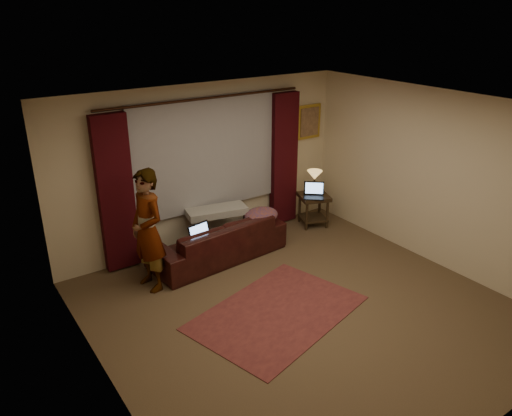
{
  "coord_description": "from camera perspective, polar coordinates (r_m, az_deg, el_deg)",
  "views": [
    {
      "loc": [
        -3.59,
        -4.19,
        3.7
      ],
      "look_at": [
        0.1,
        1.2,
        1.0
      ],
      "focal_mm": 35.0,
      "sensor_mm": 36.0,
      "label": 1
    }
  ],
  "objects": [
    {
      "name": "throw_blanket",
      "position": [
        7.82,
        -4.57,
        1.21
      ],
      "size": [
        1.01,
        0.57,
        0.11
      ],
      "primitive_type": "cube",
      "rotation": [
        0.0,
        0.0,
        -0.21
      ],
      "color": "#9E9D97",
      "rests_on": "sofa"
    },
    {
      "name": "wall_back",
      "position": [
        7.96,
        -5.92,
        4.79
      ],
      "size": [
        5.0,
        0.02,
        2.6
      ],
      "primitive_type": "cube",
      "color": "beige",
      "rests_on": "ground"
    },
    {
      "name": "person",
      "position": [
        6.86,
        -12.26,
        -2.56
      ],
      "size": [
        0.57,
        0.57,
        1.72
      ],
      "primitive_type": "imported",
      "rotation": [
        0.0,
        0.0,
        -1.43
      ],
      "color": "#9E9D97",
      "rests_on": "floor"
    },
    {
      "name": "laptop_table",
      "position": [
        8.63,
        6.64,
        1.95
      ],
      "size": [
        0.51,
        0.51,
        0.25
      ],
      "primitive_type": null,
      "rotation": [
        0.0,
        0.0,
        -0.7
      ],
      "color": "black",
      "rests_on": "end_table"
    },
    {
      "name": "sofa",
      "position": [
        7.68,
        -4.44,
        -2.8
      ],
      "size": [
        2.21,
        1.1,
        0.86
      ],
      "primitive_type": "imported",
      "rotation": [
        0.0,
        0.0,
        3.23
      ],
      "color": "black",
      "rests_on": "floor"
    },
    {
      "name": "ceiling",
      "position": [
        5.63,
        6.2,
        11.06
      ],
      "size": [
        5.0,
        5.0,
        0.02
      ],
      "primitive_type": "cube",
      "color": "silver",
      "rests_on": "ground"
    },
    {
      "name": "end_table",
      "position": [
        8.91,
        6.56,
        -0.22
      ],
      "size": [
        0.64,
        0.64,
        0.57
      ],
      "primitive_type": "cube",
      "rotation": [
        0.0,
        0.0,
        -0.36
      ],
      "color": "black",
      "rests_on": "floor"
    },
    {
      "name": "wall_front",
      "position": [
        4.64,
        26.22,
        -11.32
      ],
      "size": [
        5.0,
        0.02,
        2.6
      ],
      "primitive_type": "cube",
      "color": "beige",
      "rests_on": "ground"
    },
    {
      "name": "wall_left",
      "position": [
        4.95,
        -17.39,
        -7.7
      ],
      "size": [
        0.02,
        5.0,
        2.6
      ],
      "primitive_type": "cube",
      "color": "beige",
      "rests_on": "ground"
    },
    {
      "name": "floor",
      "position": [
        6.65,
        5.25,
        -11.53
      ],
      "size": [
        5.0,
        5.0,
        0.01
      ],
      "primitive_type": "cube",
      "color": "brown",
      "rests_on": "ground"
    },
    {
      "name": "clothing_pile",
      "position": [
        7.93,
        0.59,
        -0.93
      ],
      "size": [
        0.63,
        0.52,
        0.24
      ],
      "primitive_type": "ellipsoid",
      "rotation": [
        0.0,
        0.0,
        -0.14
      ],
      "color": "brown",
      "rests_on": "sofa"
    },
    {
      "name": "sheer_curtain",
      "position": [
        7.85,
        -5.76,
        6.08
      ],
      "size": [
        2.5,
        0.05,
        1.8
      ],
      "primitive_type": "cube",
      "color": "#97979E",
      "rests_on": "wall_back"
    },
    {
      "name": "curtain_rod",
      "position": [
        7.61,
        -5.83,
        12.36
      ],
      "size": [
        0.04,
        0.04,
        3.4
      ],
      "primitive_type": "cylinder",
      "color": "black",
      "rests_on": "wall_back"
    },
    {
      "name": "tiffany_lamp",
      "position": [
        8.79,
        6.68,
        2.94
      ],
      "size": [
        0.35,
        0.35,
        0.43
      ],
      "primitive_type": null,
      "rotation": [
        0.0,
        0.0,
        -0.45
      ],
      "color": "olive",
      "rests_on": "end_table"
    },
    {
      "name": "drape_right",
      "position": [
        8.69,
        3.19,
        5.57
      ],
      "size": [
        0.5,
        0.14,
        2.3
      ],
      "primitive_type": "cube",
      "color": "#35070D",
      "rests_on": "floor"
    },
    {
      "name": "laptop_sofa",
      "position": [
        7.31,
        -5.88,
        -3.09
      ],
      "size": [
        0.43,
        0.46,
        0.26
      ],
      "primitive_type": null,
      "rotation": [
        0.0,
        0.0,
        0.18
      ],
      "color": "black",
      "rests_on": "sofa"
    },
    {
      "name": "picture_frame",
      "position": [
        8.97,
        6.05,
        9.79
      ],
      "size": [
        0.5,
        0.04,
        0.6
      ],
      "primitive_type": "cube",
      "color": "gold",
      "rests_on": "wall_back"
    },
    {
      "name": "area_rug",
      "position": [
        6.56,
        2.45,
        -11.86
      ],
      "size": [
        2.47,
        1.96,
        0.01
      ],
      "primitive_type": "cube",
      "rotation": [
        0.0,
        0.0,
        0.27
      ],
      "color": "brown",
      "rests_on": "floor"
    },
    {
      "name": "wall_right",
      "position": [
        7.77,
        20.03,
        3.08
      ],
      "size": [
        0.02,
        5.0,
        2.6
      ],
      "primitive_type": "cube",
      "color": "beige",
      "rests_on": "ground"
    },
    {
      "name": "drape_left",
      "position": [
        7.35,
        -15.74,
        1.53
      ],
      "size": [
        0.5,
        0.14,
        2.3
      ],
      "primitive_type": "cube",
      "color": "#35070D",
      "rests_on": "floor"
    }
  ]
}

